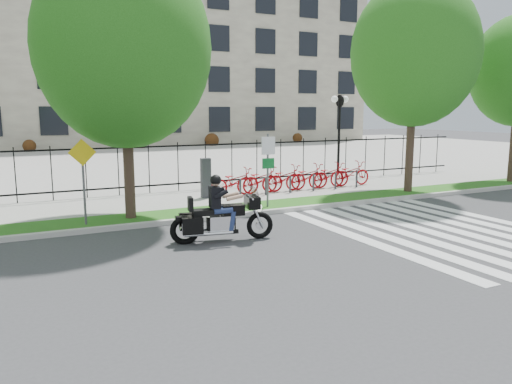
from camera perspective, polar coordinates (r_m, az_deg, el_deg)
name	(u,v)px	position (r m, az deg, el deg)	size (l,w,h in m)	color
ground	(294,250)	(12.51, 4.31, -6.65)	(120.00, 120.00, 0.00)	#38383A
curb	(228,216)	(16.04, -3.22, -2.77)	(60.00, 0.20, 0.15)	#B5B1AA
grass_verge	(218,211)	(16.81, -4.37, -2.21)	(60.00, 1.50, 0.15)	#1A5B16
sidewalk	(193,199)	(19.11, -7.21, -0.85)	(60.00, 3.50, 0.15)	gray
plaza	(108,159)	(36.01, -16.58, 3.61)	(80.00, 34.00, 0.10)	gray
crosswalk_stripes	(436,229)	(15.48, 19.87, -4.03)	(5.70, 8.00, 0.01)	silver
iron_fence	(178,167)	(20.60, -8.90, 2.88)	(30.00, 0.06, 2.00)	black
office_building	(67,44)	(55.95, -20.83, 15.52)	(60.00, 21.90, 20.15)	gray
lamp_post_right	(340,114)	(27.57, 9.52, 8.77)	(1.06, 0.70, 4.25)	black
street_tree_1	(124,47)	(15.71, -14.87, 15.70)	(5.17, 5.17, 8.09)	#33221C
street_tree_2	(415,53)	(21.23, 17.68, 14.87)	(5.01, 5.01, 8.37)	#33221C
bike_share_station	(294,177)	(20.62, 4.42, 1.67)	(7.89, 0.89, 1.50)	#2D2D33
sign_pole_regulatory	(268,161)	(16.94, 1.38, 3.60)	(0.50, 0.09, 2.50)	#59595B
sign_pole_warning	(83,170)	(15.11, -19.16, 2.38)	(0.78, 0.09, 2.49)	#59595B
motorcycle_rider	(222,215)	(13.18, -3.91, -2.61)	(2.77, 1.07, 2.15)	black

